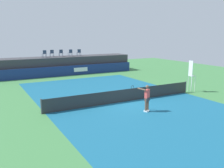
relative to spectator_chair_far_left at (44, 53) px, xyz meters
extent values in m
plane|color=#3D7A42|center=(2.23, -12.13, -2.69)|extent=(48.00, 48.00, 0.00)
cube|color=#16597A|center=(2.23, -15.13, -2.69)|extent=(12.00, 22.00, 0.00)
cube|color=navy|center=(2.23, -1.63, -2.09)|extent=(18.00, 0.20, 1.20)
cube|color=white|center=(4.01, -1.74, -2.03)|extent=(1.80, 0.02, 0.50)
cube|color=#38383D|center=(2.23, 0.17, -1.59)|extent=(18.00, 2.80, 2.20)
cylinder|color=#2D3D56|center=(0.18, 0.29, -0.27)|extent=(0.04, 0.04, 0.44)
cylinder|color=#2D3D56|center=(-0.22, 0.26, -0.27)|extent=(0.04, 0.04, 0.44)
cylinder|color=#2D3D56|center=(0.21, -0.11, -0.27)|extent=(0.04, 0.04, 0.44)
cylinder|color=#2D3D56|center=(-0.19, -0.14, -0.27)|extent=(0.04, 0.04, 0.44)
cube|color=#2D3D56|center=(-0.01, 0.07, -0.04)|extent=(0.47, 0.47, 0.03)
cube|color=#2D3D56|center=(0.01, -0.13, 0.19)|extent=(0.44, 0.06, 0.42)
cylinder|color=#2D3D56|center=(1.23, 0.61, -0.27)|extent=(0.04, 0.04, 0.44)
cylinder|color=#2D3D56|center=(0.83, 0.63, -0.27)|extent=(0.04, 0.04, 0.44)
cylinder|color=#2D3D56|center=(1.20, 0.20, -0.27)|extent=(0.04, 0.04, 0.44)
cylinder|color=#2D3D56|center=(0.80, 0.23, -0.27)|extent=(0.04, 0.04, 0.44)
cube|color=#2D3D56|center=(1.01, 0.42, -0.04)|extent=(0.47, 0.47, 0.03)
cube|color=#2D3D56|center=(1.00, 0.21, 0.19)|extent=(0.44, 0.05, 0.42)
cylinder|color=#2D3D56|center=(2.38, 0.51, -0.27)|extent=(0.04, 0.04, 0.44)
cylinder|color=#2D3D56|center=(1.97, 0.55, -0.27)|extent=(0.04, 0.04, 0.44)
cylinder|color=#2D3D56|center=(2.34, 0.11, -0.27)|extent=(0.04, 0.04, 0.44)
cylinder|color=#2D3D56|center=(1.93, 0.15, -0.27)|extent=(0.04, 0.04, 0.44)
cube|color=#2D3D56|center=(2.15, 0.33, -0.04)|extent=(0.48, 0.48, 0.03)
cube|color=#2D3D56|center=(2.13, 0.13, 0.19)|extent=(0.44, 0.07, 0.42)
cylinder|color=#2D3D56|center=(3.49, 0.26, -0.27)|extent=(0.04, 0.04, 0.44)
cylinder|color=#2D3D56|center=(3.09, 0.24, -0.27)|extent=(0.04, 0.04, 0.44)
cylinder|color=#2D3D56|center=(3.51, -0.14, -0.27)|extent=(0.04, 0.04, 0.44)
cylinder|color=#2D3D56|center=(3.11, -0.16, -0.27)|extent=(0.04, 0.04, 0.44)
cube|color=#2D3D56|center=(3.30, 0.05, -0.04)|extent=(0.46, 0.46, 0.03)
cube|color=#2D3D56|center=(3.31, -0.16, 0.19)|extent=(0.44, 0.04, 0.42)
cylinder|color=#2D3D56|center=(4.63, 0.11, -0.27)|extent=(0.04, 0.04, 0.44)
cylinder|color=#2D3D56|center=(4.23, 0.13, -0.27)|extent=(0.04, 0.04, 0.44)
cylinder|color=#2D3D56|center=(4.61, -0.29, -0.27)|extent=(0.04, 0.04, 0.44)
cylinder|color=#2D3D56|center=(4.21, -0.27, -0.27)|extent=(0.04, 0.04, 0.44)
cube|color=#2D3D56|center=(4.42, -0.08, -0.04)|extent=(0.46, 0.46, 0.03)
cube|color=#2D3D56|center=(4.41, -0.29, 0.19)|extent=(0.44, 0.05, 0.42)
cylinder|color=white|center=(9.33, -15.33, -1.99)|extent=(0.04, 0.04, 1.40)
cylinder|color=white|center=(9.33, -14.93, -1.99)|extent=(0.04, 0.04, 1.40)
cylinder|color=white|center=(8.92, -15.33, -1.99)|extent=(0.04, 0.04, 1.40)
cylinder|color=white|center=(8.92, -14.93, -1.99)|extent=(0.04, 0.04, 1.40)
cube|color=white|center=(9.12, -15.13, -1.28)|extent=(0.44, 0.44, 0.03)
cube|color=white|center=(8.92, -15.13, -0.60)|extent=(0.03, 0.44, 1.33)
cube|color=#2D2D2D|center=(2.23, -15.13, -2.22)|extent=(12.40, 0.02, 0.95)
cylinder|color=#4C4C51|center=(-3.97, -15.13, -2.19)|extent=(0.10, 0.10, 1.00)
cylinder|color=#4C4C51|center=(8.43, -15.13, -2.19)|extent=(0.10, 0.10, 1.00)
cube|color=white|center=(2.34, -17.85, -2.64)|extent=(0.21, 0.29, 0.10)
cylinder|color=brown|center=(2.34, -17.85, -2.18)|extent=(0.14, 0.14, 0.82)
cube|color=white|center=(2.12, -17.95, -2.64)|extent=(0.21, 0.29, 0.10)
cylinder|color=brown|center=(2.12, -17.95, -2.18)|extent=(0.14, 0.14, 0.82)
cube|color=#333338|center=(2.23, -17.90, -1.85)|extent=(0.40, 0.34, 0.24)
cube|color=#E54C47|center=(2.23, -17.90, -1.49)|extent=(0.41, 0.33, 0.56)
sphere|color=brown|center=(2.23, -17.90, -1.03)|extent=(0.22, 0.22, 0.22)
cylinder|color=brown|center=(2.45, -17.80, -1.51)|extent=(0.09, 0.09, 0.60)
cylinder|color=brown|center=(1.90, -17.75, -1.19)|extent=(0.33, 0.59, 0.14)
cylinder|color=black|center=(1.73, -17.36, -1.16)|extent=(0.29, 0.15, 0.03)
torus|color=black|center=(1.61, -17.10, -1.16)|extent=(0.29, 0.14, 0.30)
sphere|color=#D8EA33|center=(1.07, -12.64, -2.66)|extent=(0.07, 0.07, 0.07)
camera|label=1|loc=(-7.24, -30.45, 2.30)|focal=39.55mm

